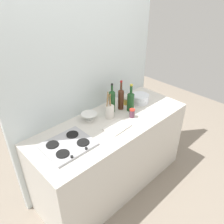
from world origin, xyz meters
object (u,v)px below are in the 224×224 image
stovetop_hob (68,145)px  mixing_bowl (89,117)px  condiment_jar_front (132,113)px  condiment_jar_rear (126,101)px  cutting_board (117,127)px  plate_stack (140,99)px  wine_bottle_mid_right (112,101)px  wine_bottle_mid_left (131,101)px  utensil_crock (110,111)px  wine_bottle_leftmost (121,98)px

stovetop_hob → mixing_bowl: 0.45m
condiment_jar_front → condiment_jar_rear: condiment_jar_front is taller
condiment_jar_front → cutting_board: size_ratio=0.37×
mixing_bowl → cutting_board: (0.11, -0.31, -0.04)m
stovetop_hob → plate_stack: bearing=4.2°
plate_stack → condiment_jar_front: (-0.32, -0.15, -0.00)m
plate_stack → wine_bottle_mid_right: size_ratio=0.62×
cutting_board → wine_bottle_mid_left: bearing=22.2°
condiment_jar_rear → cutting_board: bearing=-147.6°
stovetop_hob → wine_bottle_mid_right: 0.74m
wine_bottle_mid_right → mixing_bowl: (-0.30, 0.03, -0.09)m
utensil_crock → condiment_jar_front: bearing=-42.7°
utensil_crock → condiment_jar_front: size_ratio=3.22×
mixing_bowl → condiment_jar_rear: (0.54, -0.04, -0.00)m
wine_bottle_leftmost → cutting_board: 0.41m
stovetop_hob → wine_bottle_leftmost: bearing=9.5°
utensil_crock → condiment_jar_front: 0.24m
wine_bottle_leftmost → mixing_bowl: wine_bottle_leftmost is taller
wine_bottle_mid_left → wine_bottle_mid_right: (-0.17, 0.13, 0.01)m
utensil_crock → cutting_board: 0.23m
stovetop_hob → wine_bottle_mid_right: (0.71, 0.16, 0.12)m
condiment_jar_front → utensil_crock: bearing=137.3°
plate_stack → cutting_board: plate_stack is taller
wine_bottle_mid_left → condiment_jar_front: bearing=-130.4°
wine_bottle_mid_right → cutting_board: size_ratio=1.27×
condiment_jar_rear → cutting_board: size_ratio=0.32×
wine_bottle_mid_left → condiment_jar_front: (-0.09, -0.11, -0.07)m
mixing_bowl → condiment_jar_front: size_ratio=1.75×
wine_bottle_mid_left → wine_bottle_leftmost: bearing=117.6°
stovetop_hob → condiment_jar_front: (0.78, -0.07, 0.04)m
utensil_crock → condiment_jar_rear: 0.35m
stovetop_hob → wine_bottle_mid_left: (0.87, 0.04, 0.11)m
stovetop_hob → plate_stack: plate_stack is taller
wine_bottle_leftmost → condiment_jar_front: size_ratio=3.55×
wine_bottle_leftmost → wine_bottle_mid_right: bearing=166.4°
utensil_crock → cutting_board: (-0.08, -0.20, -0.07)m
cutting_board → utensil_crock: bearing=67.5°
stovetop_hob → mixing_bowl: bearing=25.9°
wine_bottle_leftmost → mixing_bowl: (-0.42, 0.06, -0.09)m
mixing_bowl → condiment_jar_front: 0.46m
stovetop_hob → condiment_jar_rear: size_ratio=5.16×
plate_stack → wine_bottle_mid_right: 0.41m
condiment_jar_front → cutting_board: (-0.26, -0.03, -0.04)m
plate_stack → wine_bottle_leftmost: (-0.28, 0.06, 0.08)m
wine_bottle_mid_right → wine_bottle_leftmost: bearing=-13.6°
condiment_jar_front → condiment_jar_rear: (0.17, 0.24, -0.01)m
plate_stack → condiment_jar_front: plate_stack is taller
mixing_bowl → plate_stack: bearing=-9.7°
mixing_bowl → condiment_jar_front: bearing=-36.1°
stovetop_hob → wine_bottle_mid_left: 0.88m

